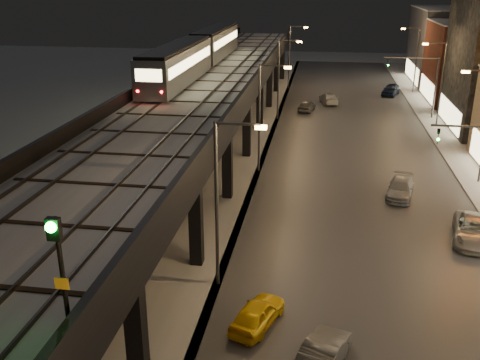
{
  "coord_description": "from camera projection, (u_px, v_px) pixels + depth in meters",
  "views": [
    {
      "loc": [
        4.27,
        -11.3,
        15.42
      ],
      "look_at": [
        0.07,
        15.75,
        5.0
      ],
      "focal_mm": 40.0,
      "sensor_mm": 36.0,
      "label": 1
    }
  ],
  "objects": [
    {
      "name": "road_surface",
      "position": [
        355.0,
        161.0,
        47.77
      ],
      "size": [
        17.0,
        120.0,
        0.06
      ],
      "primitive_type": "cube",
      "color": "#46474D",
      "rests_on": "ground"
    },
    {
      "name": "sidewalk_right",
      "position": [
        472.0,
        166.0,
        46.32
      ],
      "size": [
        4.0,
        120.0,
        0.14
      ],
      "primitive_type": "cube",
      "color": "#9FA1A8",
      "rests_on": "ground"
    },
    {
      "name": "under_viaduct_pavement",
      "position": [
        207.0,
        154.0,
        49.71
      ],
      "size": [
        11.0,
        120.0,
        0.06
      ],
      "primitive_type": "cube",
      "color": "#9FA1A8",
      "rests_on": "ground"
    },
    {
      "name": "elevated_viaduct",
      "position": [
        198.0,
        102.0,
        44.81
      ],
      "size": [
        9.0,
        100.0,
        6.3
      ],
      "color": "black",
      "rests_on": "ground"
    },
    {
      "name": "viaduct_trackbed",
      "position": [
        198.0,
        92.0,
        44.65
      ],
      "size": [
        8.4,
        100.0,
        0.32
      ],
      "color": "#B2B7C1",
      "rests_on": "elevated_viaduct"
    },
    {
      "name": "viaduct_parapet_streetside",
      "position": [
        250.0,
        88.0,
        43.89
      ],
      "size": [
        0.3,
        100.0,
        1.1
      ],
      "primitive_type": "cube",
      "color": "black",
      "rests_on": "elevated_viaduct"
    },
    {
      "name": "viaduct_parapet_far",
      "position": [
        148.0,
        85.0,
        45.13
      ],
      "size": [
        0.3,
        100.0,
        1.1
      ],
      "primitive_type": "cube",
      "color": "black",
      "rests_on": "elevated_viaduct"
    },
    {
      "name": "building_e",
      "position": [
        479.0,
        63.0,
        68.55
      ],
      "size": [
        12.2,
        12.2,
        10.16
      ],
      "color": "maroon",
      "rests_on": "ground"
    },
    {
      "name": "building_f",
      "position": [
        456.0,
        46.0,
        81.3
      ],
      "size": [
        12.2,
        16.2,
        11.16
      ],
      "color": "#424349",
      "rests_on": "ground"
    },
    {
      "name": "streetlight_left_1",
      "position": [
        222.0,
        194.0,
        26.74
      ],
      "size": [
        2.57,
        0.28,
        9.0
      ],
      "color": "#38383A",
      "rests_on": "ground"
    },
    {
      "name": "streetlight_left_2",
      "position": [
        263.0,
        111.0,
        43.36
      ],
      "size": [
        2.57,
        0.28,
        9.0
      ],
      "color": "#38383A",
      "rests_on": "ground"
    },
    {
      "name": "streetlight_left_3",
      "position": [
        281.0,
        74.0,
        59.99
      ],
      "size": [
        2.57,
        0.28,
        9.0
      ],
      "color": "#38383A",
      "rests_on": "ground"
    },
    {
      "name": "streetlight_right_3",
      "position": [
        440.0,
        78.0,
        57.53
      ],
      "size": [
        2.56,
        0.28,
        9.0
      ],
      "color": "#38383A",
      "rests_on": "ground"
    },
    {
      "name": "streetlight_left_4",
      "position": [
        291.0,
        53.0,
        76.61
      ],
      "size": [
        2.57,
        0.28,
        9.0
      ],
      "color": "#38383A",
      "rests_on": "ground"
    },
    {
      "name": "streetlight_right_4",
      "position": [
        415.0,
        55.0,
        74.15
      ],
      "size": [
        2.56,
        0.28,
        9.0
      ],
      "color": "#38383A",
      "rests_on": "ground"
    },
    {
      "name": "traffic_light_rig_b",
      "position": [
        426.0,
        80.0,
        60.69
      ],
      "size": [
        6.1,
        0.34,
        7.0
      ],
      "color": "#38383A",
      "rests_on": "ground"
    },
    {
      "name": "subway_train",
      "position": [
        199.0,
        51.0,
        55.0
      ],
      "size": [
        2.76,
        33.51,
        3.29
      ],
      "color": "gray",
      "rests_on": "viaduct_trackbed"
    },
    {
      "name": "rail_signal",
      "position": [
        58.0,
        252.0,
        13.44
      ],
      "size": [
        0.38,
        0.45,
        3.28
      ],
      "color": "black",
      "rests_on": "viaduct_trackbed"
    },
    {
      "name": "car_taxi",
      "position": [
        257.0,
        314.0,
        25.0
      ],
      "size": [
        2.63,
        4.02,
        1.27
      ],
      "primitive_type": "imported",
      "rotation": [
        0.0,
        0.0,
        2.81
      ],
      "color": "yellow",
      "rests_on": "ground"
    },
    {
      "name": "car_near_white",
      "position": [
        322.0,
        357.0,
        22.15
      ],
      "size": [
        2.64,
        4.41,
        1.37
      ],
      "primitive_type": "imported",
      "rotation": [
        0.0,
        0.0,
        2.84
      ],
      "color": "#4B4E52",
      "rests_on": "ground"
    },
    {
      "name": "car_mid_dark",
      "position": [
        329.0,
        99.0,
        69.17
      ],
      "size": [
        2.73,
        4.92,
        1.35
      ],
      "primitive_type": "imported",
      "rotation": [
        0.0,
        0.0,
        3.33
      ],
      "color": "silver",
      "rests_on": "ground"
    },
    {
      "name": "car_far_white",
      "position": [
        307.0,
        106.0,
        65.21
      ],
      "size": [
        2.3,
        4.18,
        1.35
      ],
      "primitive_type": "imported",
      "rotation": [
        0.0,
        0.0,
        2.95
      ],
      "color": "#55575A",
      "rests_on": "ground"
    },
    {
      "name": "car_onc_dark",
      "position": [
        474.0,
        231.0,
        32.98
      ],
      "size": [
        3.35,
        5.49,
        1.42
      ],
      "primitive_type": "imported",
      "rotation": [
        0.0,
        0.0,
        -0.2
      ],
      "color": "#A8A8A8",
      "rests_on": "ground"
    },
    {
      "name": "car_onc_white",
      "position": [
        400.0,
        189.0,
        39.76
      ],
      "size": [
        2.69,
        4.67,
        1.27
      ],
      "primitive_type": "imported",
      "rotation": [
        0.0,
        0.0,
        -0.22
      ],
      "color": "#959AA0",
      "rests_on": "ground"
    },
    {
      "name": "car_onc_red",
      "position": [
        391.0,
        90.0,
        73.96
      ],
      "size": [
        3.2,
        4.84,
        1.53
      ],
      "primitive_type": "imported",
      "rotation": [
        0.0,
        0.0,
        -0.34
      ],
      "color": "black",
      "rests_on": "ground"
    }
  ]
}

